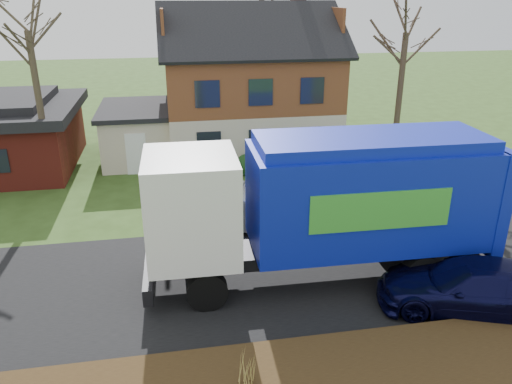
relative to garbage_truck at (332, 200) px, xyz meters
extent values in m
plane|color=#2D4617|center=(-2.22, 0.32, -2.67)|extent=(120.00, 120.00, 0.00)
cube|color=black|center=(-2.22, 0.32, -2.66)|extent=(80.00, 7.00, 0.02)
cube|color=beige|center=(-0.22, 14.32, -1.32)|extent=(9.00, 7.50, 2.70)
cube|color=#562918|center=(-0.22, 14.32, 1.43)|extent=(9.00, 7.50, 2.80)
cube|color=beige|center=(-6.42, 13.82, -1.37)|extent=(3.50, 5.50, 2.60)
cube|color=black|center=(-6.42, 13.82, 0.05)|extent=(3.90, 5.90, 0.24)
cylinder|color=black|center=(-3.96, -1.13, -2.07)|extent=(1.20, 0.42, 1.19)
cylinder|color=black|center=(-3.92, 1.27, -2.07)|extent=(1.20, 0.42, 1.19)
cylinder|color=black|center=(2.55, -1.25, -2.07)|extent=(1.20, 0.42, 1.19)
cylinder|color=black|center=(2.59, 1.15, -2.07)|extent=(1.20, 0.42, 1.19)
cylinder|color=black|center=(4.03, -1.27, -2.07)|extent=(1.20, 0.42, 1.19)
cylinder|color=black|center=(4.07, 1.13, -2.07)|extent=(1.20, 0.42, 1.19)
cube|color=black|center=(0.06, 0.00, -1.70)|extent=(9.85, 1.55, 0.40)
cube|color=white|center=(-4.23, 0.08, 0.07)|extent=(2.68, 2.90, 3.08)
cube|color=black|center=(-5.48, 0.10, 0.25)|extent=(0.14, 2.51, 1.03)
cube|color=black|center=(-5.60, 0.10, -2.04)|extent=(0.34, 2.86, 0.51)
cube|color=#0D1CA0|center=(1.14, -0.02, 0.07)|extent=(7.25, 2.98, 3.08)
cube|color=#0D1CA0|center=(1.14, -0.02, 1.79)|extent=(6.90, 2.64, 0.34)
cube|color=#0D1CA0|center=(4.85, -0.09, -0.04)|extent=(0.45, 2.92, 3.31)
cube|color=green|center=(0.94, -1.47, 0.19)|extent=(4.11, 0.12, 1.14)
cube|color=green|center=(1.00, 1.43, 0.19)|extent=(4.11, 0.12, 1.14)
imported|color=#93959A|center=(-2.30, 4.02, -1.83)|extent=(5.41, 3.50, 1.68)
imported|color=black|center=(3.45, -2.53, -1.91)|extent=(5.66, 3.81, 1.52)
cylinder|color=#463C2A|center=(-10.29, 9.80, 0.86)|extent=(0.29, 0.29, 7.05)
cylinder|color=#433428|center=(6.99, 10.45, 0.69)|extent=(0.31, 0.31, 6.71)
cylinder|color=#3A2F22|center=(1.92, 21.52, 1.97)|extent=(0.35, 0.35, 9.26)
cone|color=#A18C47|center=(-3.37, -4.64, -1.93)|extent=(0.04, 0.04, 0.87)
cone|color=#A18C47|center=(-3.50, -4.64, -1.93)|extent=(0.04, 0.04, 0.87)
cone|color=#A18C47|center=(-3.23, -4.64, -1.93)|extent=(0.04, 0.04, 0.87)
cone|color=#A18C47|center=(-3.37, -4.53, -1.93)|extent=(0.04, 0.04, 0.87)
cone|color=#A18C47|center=(-3.37, -4.75, -1.93)|extent=(0.04, 0.04, 0.87)
camera|label=1|loc=(-4.74, -13.36, 5.85)|focal=35.00mm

